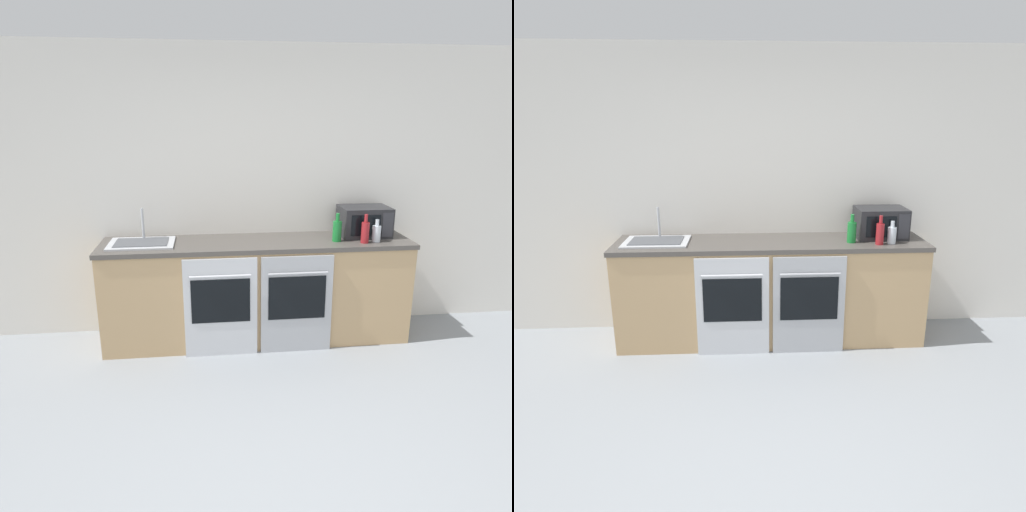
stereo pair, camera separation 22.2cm
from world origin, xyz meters
TOP-DOWN VIEW (x-y plane):
  - wall_back at (0.00, 2.47)m, footprint 10.00×0.06m
  - counter_back at (0.00, 2.15)m, footprint 2.74×0.61m
  - oven_left at (-0.34, 1.84)m, footprint 0.62×0.06m
  - oven_right at (0.31, 1.84)m, footprint 0.62×0.06m
  - microwave at (1.00, 2.22)m, footprint 0.44×0.34m
  - bottle_clear at (1.04, 2.00)m, footprint 0.07×0.07m
  - bottle_green at (0.70, 2.06)m, footprint 0.08×0.08m
  - bottle_red at (0.92, 1.98)m, footprint 0.07×0.07m
  - sink at (-1.00, 2.15)m, footprint 0.56×0.41m

SIDE VIEW (x-z plane):
  - oven_left at x=-0.34m, z-range 0.01..0.88m
  - oven_right at x=0.31m, z-range 0.01..0.88m
  - counter_back at x=0.00m, z-range 0.00..0.93m
  - sink at x=-1.00m, z-range 0.81..1.09m
  - bottle_clear at x=1.04m, z-range 0.91..1.11m
  - bottle_green at x=0.70m, z-range 0.91..1.15m
  - bottle_red at x=0.92m, z-range 0.91..1.16m
  - microwave at x=1.00m, z-range 0.93..1.20m
  - wall_back at x=0.00m, z-range 0.00..2.60m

